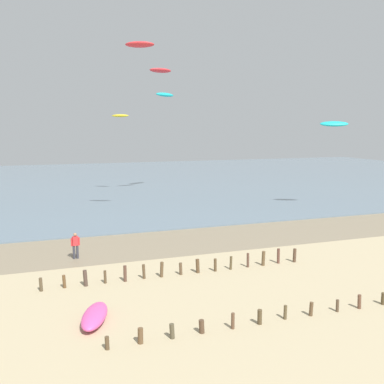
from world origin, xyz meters
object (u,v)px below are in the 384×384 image
kite_aloft_4 (160,70)px  kite_aloft_9 (140,44)px  kite_aloft_0 (334,124)px  kite_aloft_6 (165,95)px  grounded_kite (95,316)px  person_mid_beach (75,245)px  kite_aloft_3 (120,116)px

kite_aloft_4 → kite_aloft_9: bearing=55.5°
kite_aloft_0 → kite_aloft_6: bearing=149.6°
kite_aloft_4 → kite_aloft_0: bearing=123.7°
grounded_kite → person_mid_beach: bearing=-161.8°
kite_aloft_6 → kite_aloft_9: bearing=-145.5°
kite_aloft_4 → kite_aloft_6: size_ratio=0.89×
person_mid_beach → kite_aloft_6: (13.67, 26.64, 11.66)m
kite_aloft_0 → kite_aloft_3: bearing=160.0°
kite_aloft_3 → kite_aloft_6: 6.37m
grounded_kite → kite_aloft_9: kite_aloft_9 is taller
grounded_kite → kite_aloft_9: (6.76, 20.04, 15.25)m
grounded_kite → kite_aloft_6: bearing=177.6°
grounded_kite → kite_aloft_3: 38.78m
kite_aloft_6 → kite_aloft_9: kite_aloft_9 is taller
kite_aloft_3 → kite_aloft_4: (4.15, -4.08, 5.19)m
kite_aloft_0 → kite_aloft_6: size_ratio=0.89×
kite_aloft_6 → kite_aloft_9: (-6.91, -16.48, 2.95)m
kite_aloft_0 → kite_aloft_4: size_ratio=1.01×
kite_aloft_0 → kite_aloft_6: (-12.56, 17.82, 3.79)m
person_mid_beach → kite_aloft_9: bearing=56.4°
kite_aloft_9 → kite_aloft_6: bearing=89.1°
person_mid_beach → kite_aloft_4: size_ratio=0.61×
person_mid_beach → kite_aloft_6: kite_aloft_6 is taller
grounded_kite → kite_aloft_0: bearing=143.6°
grounded_kite → kite_aloft_4: size_ratio=1.01×
kite_aloft_0 → kite_aloft_3: (-18.33, 18.03, 1.09)m
kite_aloft_6 → kite_aloft_9: 18.11m
kite_aloft_0 → kite_aloft_9: 20.64m
kite_aloft_0 → kite_aloft_9: bearing=-159.5°
grounded_kite → kite_aloft_0: 33.31m
person_mid_beach → grounded_kite: (0.00, -9.88, -0.64)m
kite_aloft_0 → kite_aloft_4: kite_aloft_4 is taller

